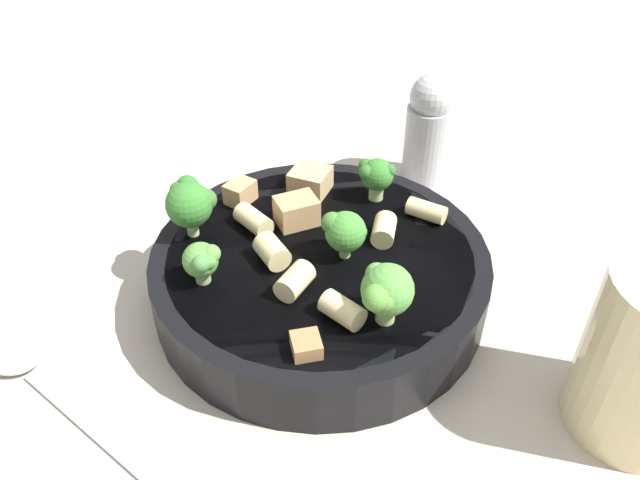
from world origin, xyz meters
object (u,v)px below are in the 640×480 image
(rigatoni_1, at_px, (342,310))
(chicken_chunk_2, at_px, (240,192))
(spoon, at_px, (28,366))
(broccoli_floret_0, at_px, (376,175))
(rigatoni_0, at_px, (272,251))
(chicken_chunk_0, at_px, (306,345))
(rigatoni_2, at_px, (254,220))
(pasta_bowl, at_px, (320,271))
(rigatoni_3, at_px, (295,281))
(rigatoni_5, at_px, (384,230))
(rigatoni_4, at_px, (426,211))
(broccoli_floret_1, at_px, (344,233))
(broccoli_floret_3, at_px, (385,291))
(pepper_shaker, at_px, (428,129))
(chicken_chunk_3, at_px, (310,181))
(chicken_chunk_1, at_px, (297,211))
(broccoli_floret_2, at_px, (191,200))
(broccoli_floret_4, at_px, (202,261))

(rigatoni_1, bearing_deg, chicken_chunk_2, -136.96)
(rigatoni_1, bearing_deg, spoon, -76.08)
(broccoli_floret_0, relative_size, rigatoni_0, 1.41)
(chicken_chunk_0, relative_size, chicken_chunk_2, 0.82)
(rigatoni_2, distance_m, chicken_chunk_0, 0.12)
(chicken_chunk_0, xyz_separation_m, chicken_chunk_2, (-0.13, -0.08, 0.00))
(pasta_bowl, height_order, rigatoni_2, rigatoni_2)
(rigatoni_1, bearing_deg, rigatoni_3, -118.46)
(chicken_chunk_0, bearing_deg, rigatoni_5, 165.91)
(rigatoni_4, height_order, chicken_chunk_2, chicken_chunk_2)
(pasta_bowl, distance_m, broccoli_floret_1, 0.04)
(rigatoni_0, bearing_deg, rigatoni_5, 120.52)
(broccoli_floret_1, xyz_separation_m, broccoli_floret_3, (0.05, 0.03, 0.00))
(broccoli_floret_0, xyz_separation_m, rigatoni_2, (0.05, -0.08, -0.01))
(rigatoni_0, height_order, pepper_shaker, pepper_shaker)
(chicken_chunk_3, bearing_deg, chicken_chunk_2, -62.60)
(rigatoni_3, relative_size, chicken_chunk_1, 0.89)
(broccoli_floret_2, bearing_deg, chicken_chunk_3, 134.66)
(pasta_bowl, bearing_deg, broccoli_floret_0, 159.96)
(broccoli_floret_0, distance_m, rigatoni_3, 0.11)
(rigatoni_0, bearing_deg, pepper_shaker, 155.93)
(broccoli_floret_0, relative_size, chicken_chunk_3, 1.19)
(rigatoni_1, distance_m, spoon, 0.20)
(chicken_chunk_2, bearing_deg, chicken_chunk_1, 70.61)
(pasta_bowl, xyz_separation_m, rigatoni_2, (-0.01, -0.05, 0.02))
(rigatoni_0, distance_m, chicken_chunk_2, 0.07)
(chicken_chunk_1, relative_size, chicken_chunk_3, 1.03)
(rigatoni_1, xyz_separation_m, chicken_chunk_0, (0.03, -0.01, -0.00))
(broccoli_floret_2, distance_m, broccoli_floret_4, 0.05)
(broccoli_floret_1, xyz_separation_m, pepper_shaker, (-0.17, 0.04, -0.01))
(chicken_chunk_2, bearing_deg, chicken_chunk_3, 117.40)
(rigatoni_5, distance_m, chicken_chunk_1, 0.06)
(spoon, bearing_deg, rigatoni_0, 123.47)
(broccoli_floret_0, xyz_separation_m, broccoli_floret_2, (0.07, -0.11, 0.00))
(broccoli_floret_4, bearing_deg, spoon, -58.45)
(rigatoni_0, bearing_deg, pasta_bowl, 120.08)
(chicken_chunk_0, distance_m, chicken_chunk_3, 0.16)
(broccoli_floret_3, distance_m, rigatoni_3, 0.06)
(broccoli_floret_2, distance_m, rigatoni_4, 0.16)
(rigatoni_5, distance_m, pepper_shaker, 0.15)
(rigatoni_2, bearing_deg, broccoli_floret_3, 55.36)
(chicken_chunk_0, bearing_deg, broccoli_floret_4, -119.02)
(rigatoni_0, distance_m, rigatoni_1, 0.07)
(broccoli_floret_1, xyz_separation_m, chicken_chunk_2, (-0.05, -0.09, -0.01))
(rigatoni_0, bearing_deg, broccoli_floret_4, -51.70)
(chicken_chunk_2, bearing_deg, rigatoni_3, 36.57)
(broccoli_floret_3, height_order, pepper_shaker, pepper_shaker)
(pasta_bowl, relative_size, rigatoni_4, 8.25)
(chicken_chunk_2, bearing_deg, broccoli_floret_1, 61.30)
(broccoli_floret_0, distance_m, rigatoni_1, 0.13)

